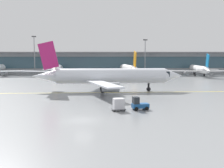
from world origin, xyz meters
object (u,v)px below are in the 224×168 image
(gate_airplane_2, at_px, (57,69))
(taxiing_regional_jet, at_px, (109,76))
(gate_airplane_3, at_px, (128,69))
(baggage_tug, at_px, (139,104))
(apron_light_mast_1, at_px, (34,54))
(apron_light_mast_2, at_px, (145,55))
(cargo_dolly_lead, at_px, (119,104))
(gate_airplane_4, at_px, (199,69))

(gate_airplane_2, xyz_separation_m, taxiing_regional_jet, (18.41, -45.53, 0.75))
(gate_airplane_3, distance_m, taxiing_regional_jet, 44.59)
(baggage_tug, xyz_separation_m, apron_light_mast_1, (-33.25, 79.37, 7.92))
(apron_light_mast_2, bearing_deg, baggage_tug, -99.89)
(gate_airplane_2, height_order, cargo_dolly_lead, gate_airplane_2)
(gate_airplane_3, distance_m, apron_light_mast_2, 15.48)
(cargo_dolly_lead, bearing_deg, gate_airplane_4, 52.34)
(gate_airplane_3, xyz_separation_m, taxiing_regional_jet, (-9.15, -43.63, 0.60))
(gate_airplane_3, bearing_deg, taxiing_regional_jet, 163.23)
(apron_light_mast_1, bearing_deg, cargo_dolly_lead, -69.45)
(gate_airplane_4, bearing_deg, taxiing_regional_jet, 144.24)
(cargo_dolly_lead, bearing_deg, gate_airplane_2, 95.90)
(apron_light_mast_1, relative_size, apron_light_mast_2, 1.09)
(taxiing_regional_jet, bearing_deg, gate_airplane_3, 77.19)
(gate_airplane_3, distance_m, gate_airplane_4, 28.55)
(gate_airplane_3, relative_size, baggage_tug, 10.57)
(taxiing_regional_jet, distance_m, cargo_dolly_lead, 23.44)
(gate_airplane_3, xyz_separation_m, gate_airplane_4, (28.46, 2.29, -0.27))
(gate_airplane_4, xyz_separation_m, baggage_tug, (-33.76, -68.67, -1.78))
(apron_light_mast_2, bearing_deg, cargo_dolly_lead, -102.12)
(gate_airplane_2, xyz_separation_m, baggage_tug, (22.26, -68.28, -1.89))
(gate_airplane_3, height_order, gate_airplane_4, gate_airplane_3)
(taxiing_regional_jet, xyz_separation_m, cargo_dolly_lead, (0.57, -23.30, -2.48))
(baggage_tug, distance_m, apron_light_mast_2, 79.84)
(apron_light_mast_1, bearing_deg, gate_airplane_2, -45.26)
(gate_airplane_4, bearing_deg, baggage_tug, 157.38)
(baggage_tug, xyz_separation_m, cargo_dolly_lead, (-3.28, -0.55, 0.16))
(apron_light_mast_1, bearing_deg, taxiing_regional_jet, -62.56)
(gate_airplane_3, xyz_separation_m, baggage_tug, (-5.30, -66.39, -2.04))
(gate_airplane_4, height_order, apron_light_mast_1, apron_light_mast_1)
(cargo_dolly_lead, bearing_deg, baggage_tug, -0.00)
(gate_airplane_2, height_order, baggage_tug, gate_airplane_2)
(taxiing_regional_jet, xyz_separation_m, baggage_tug, (3.85, -22.75, -2.64))
(gate_airplane_2, relative_size, taxiing_regional_jet, 0.79)
(baggage_tug, relative_size, apron_light_mast_2, 0.19)
(gate_airplane_2, distance_m, baggage_tug, 71.84)
(apron_light_mast_2, bearing_deg, apron_light_mast_1, 178.74)
(gate_airplane_2, distance_m, cargo_dolly_lead, 71.42)
(cargo_dolly_lead, height_order, apron_light_mast_1, apron_light_mast_1)
(baggage_tug, height_order, apron_light_mast_1, apron_light_mast_1)
(taxiing_regional_jet, height_order, baggage_tug, taxiing_regional_jet)
(gate_airplane_4, bearing_deg, gate_airplane_2, 93.96)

